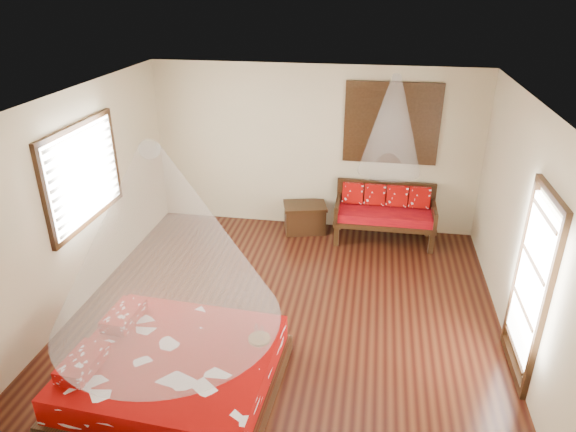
# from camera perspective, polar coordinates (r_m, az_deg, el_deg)

# --- Properties ---
(room) EXTENTS (5.54, 5.54, 2.84)m
(room) POSITION_cam_1_polar(r_m,az_deg,el_deg) (6.21, -0.23, -0.08)
(room) COLOR black
(room) RESTS_ON ground
(bed) EXTENTS (2.20, 2.02, 0.64)m
(bed) POSITION_cam_1_polar(r_m,az_deg,el_deg) (5.78, -12.53, -16.59)
(bed) COLOR black
(bed) RESTS_ON floor
(daybed) EXTENTS (1.64, 0.73, 0.94)m
(daybed) POSITION_cam_1_polar(r_m,az_deg,el_deg) (8.66, 10.71, 0.61)
(daybed) COLOR black
(daybed) RESTS_ON floor
(storage_chest) EXTENTS (0.82, 0.68, 0.49)m
(storage_chest) POSITION_cam_1_polar(r_m,az_deg,el_deg) (8.90, 1.87, -0.15)
(storage_chest) COLOR black
(storage_chest) RESTS_ON floor
(shutter_panel) EXTENTS (1.52, 0.06, 1.32)m
(shutter_panel) POSITION_cam_1_polar(r_m,az_deg,el_deg) (8.53, 11.45, 10.04)
(shutter_panel) COLOR black
(shutter_panel) RESTS_ON wall_back
(window_left) EXTENTS (0.10, 1.74, 1.34)m
(window_left) POSITION_cam_1_polar(r_m,az_deg,el_deg) (7.20, -21.74, 4.30)
(window_left) COLOR black
(window_left) RESTS_ON wall_left
(glazed_door) EXTENTS (0.08, 1.02, 2.16)m
(glazed_door) POSITION_cam_1_polar(r_m,az_deg,el_deg) (6.01, 25.31, -7.18)
(glazed_door) COLOR black
(glazed_door) RESTS_ON floor
(wine_tray) EXTENTS (0.24, 0.24, 0.20)m
(wine_tray) POSITION_cam_1_polar(r_m,az_deg,el_deg) (5.63, -3.20, -13.17)
(wine_tray) COLOR brown
(wine_tray) RESTS_ON bed
(mosquito_net_main) EXTENTS (2.22, 2.22, 1.80)m
(mosquito_net_main) POSITION_cam_1_polar(r_m,az_deg,el_deg) (4.87, -14.06, -2.37)
(mosquito_net_main) COLOR white
(mosquito_net_main) RESTS_ON ceiling
(mosquito_net_daybed) EXTENTS (0.98, 0.98, 1.50)m
(mosquito_net_daybed) POSITION_cam_1_polar(r_m,az_deg,el_deg) (8.05, 11.54, 9.89)
(mosquito_net_daybed) COLOR white
(mosquito_net_daybed) RESTS_ON ceiling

